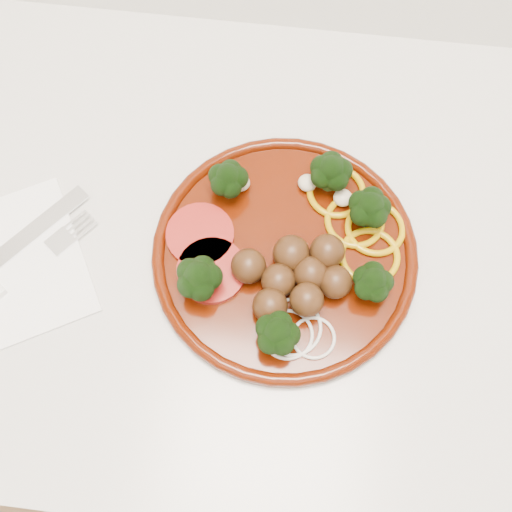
# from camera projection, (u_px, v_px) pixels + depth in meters

# --- Properties ---
(counter) EXTENTS (2.40, 0.60, 0.90)m
(counter) POSITION_uv_depth(u_px,v_px,m) (232.00, 338.00, 1.13)
(counter) COLOR beige
(counter) RESTS_ON ground
(plate) EXTENTS (0.29, 0.29, 0.06)m
(plate) POSITION_uv_depth(u_px,v_px,m) (289.00, 254.00, 0.68)
(plate) COLOR #411002
(plate) RESTS_ON counter
(napkin) EXTENTS (0.23, 0.23, 0.00)m
(napkin) POSITION_uv_depth(u_px,v_px,m) (2.00, 270.00, 0.69)
(napkin) COLOR white
(napkin) RESTS_ON counter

